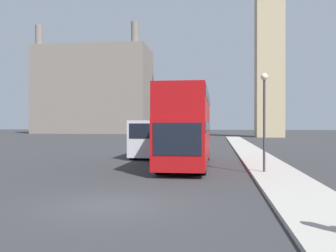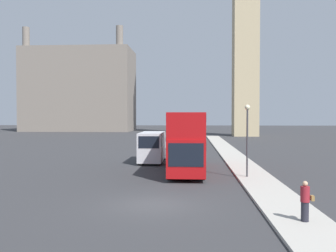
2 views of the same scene
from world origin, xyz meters
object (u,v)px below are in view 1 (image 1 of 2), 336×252
(red_double_decker_bus, at_px, (187,124))
(white_van, at_px, (149,138))
(street_lamp, at_px, (264,106))
(parked_sedan, at_px, (169,140))

(red_double_decker_bus, bearing_deg, white_van, 121.68)
(white_van, bearing_deg, street_lamp, -49.15)
(street_lamp, relative_size, parked_sedan, 1.06)
(red_double_decker_bus, xyz_separation_m, parked_sedan, (-3.71, 20.44, -1.86))
(street_lamp, bearing_deg, parked_sedan, 108.36)
(parked_sedan, bearing_deg, white_van, -88.43)
(street_lamp, height_order, parked_sedan, street_lamp)
(white_van, distance_m, street_lamp, 11.57)
(red_double_decker_bus, height_order, white_van, red_double_decker_bus)
(red_double_decker_bus, xyz_separation_m, street_lamp, (4.16, -3.28, 0.92))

